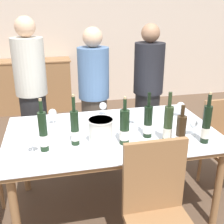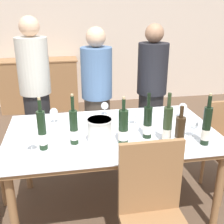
# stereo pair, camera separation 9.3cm
# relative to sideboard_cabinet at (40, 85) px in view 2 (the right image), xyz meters

# --- Properties ---
(ground_plane) EXTENTS (12.00, 12.00, 0.00)m
(ground_plane) POSITION_rel_sideboard_cabinet_xyz_m (0.79, -2.82, -0.45)
(ground_plane) COLOR brown
(back_wall) EXTENTS (8.00, 0.10, 2.80)m
(back_wall) POSITION_rel_sideboard_cabinet_xyz_m (0.79, 0.29, 0.95)
(back_wall) COLOR beige
(back_wall) RESTS_ON ground_plane
(sideboard_cabinet) EXTENTS (1.35, 0.46, 0.90)m
(sideboard_cabinet) POSITION_rel_sideboard_cabinet_xyz_m (0.00, 0.00, 0.00)
(sideboard_cabinet) COLOR #996B42
(sideboard_cabinet) RESTS_ON ground_plane
(dining_table) EXTENTS (1.76, 1.06, 0.76)m
(dining_table) POSITION_rel_sideboard_cabinet_xyz_m (0.79, -2.82, 0.25)
(dining_table) COLOR #996B42
(dining_table) RESTS_ON ground_plane
(ice_bucket) EXTENTS (0.20, 0.20, 0.20)m
(ice_bucket) POSITION_rel_sideboard_cabinet_xyz_m (0.66, -3.00, 0.42)
(ice_bucket) COLOR white
(ice_bucket) RESTS_ON dining_table
(wine_bottle_0) EXTENTS (0.07, 0.07, 0.34)m
(wine_bottle_0) POSITION_rel_sideboard_cabinet_xyz_m (1.21, -3.21, 0.44)
(wine_bottle_0) COLOR #332314
(wine_bottle_0) RESTS_ON dining_table
(wine_bottle_1) EXTENTS (0.06, 0.06, 0.41)m
(wine_bottle_1) POSITION_rel_sideboard_cabinet_xyz_m (1.45, -3.16, 0.46)
(wine_bottle_1) COLOR black
(wine_bottle_1) RESTS_ON dining_table
(wine_bottle_2) EXTENTS (0.06, 0.06, 0.40)m
(wine_bottle_2) POSITION_rel_sideboard_cabinet_xyz_m (0.46, -2.97, 0.45)
(wine_bottle_2) COLOR black
(wine_bottle_2) RESTS_ON dining_table
(wine_bottle_3) EXTENTS (0.07, 0.07, 0.41)m
(wine_bottle_3) POSITION_rel_sideboard_cabinet_xyz_m (1.17, -3.10, 0.45)
(wine_bottle_3) COLOR #28381E
(wine_bottle_3) RESTS_ON dining_table
(wine_bottle_4) EXTENTS (0.07, 0.07, 0.37)m
(wine_bottle_4) POSITION_rel_sideboard_cabinet_xyz_m (1.05, -2.97, 0.44)
(wine_bottle_4) COLOR black
(wine_bottle_4) RESTS_ON dining_table
(wine_bottle_5) EXTENTS (0.06, 0.06, 0.40)m
(wine_bottle_5) POSITION_rel_sideboard_cabinet_xyz_m (0.23, -3.02, 0.46)
(wine_bottle_5) COLOR black
(wine_bottle_5) RESTS_ON dining_table
(wine_bottle_6) EXTENTS (0.08, 0.08, 0.38)m
(wine_bottle_6) POSITION_rel_sideboard_cabinet_xyz_m (0.83, -3.05, 0.44)
(wine_bottle_6) COLOR black
(wine_bottle_6) RESTS_ON dining_table
(wine_glass_0) EXTENTS (0.08, 0.08, 0.14)m
(wine_glass_0) POSITION_rel_sideboard_cabinet_xyz_m (0.15, -3.04, 0.41)
(wine_glass_0) COLOR white
(wine_glass_0) RESTS_ON dining_table
(wine_glass_1) EXTENTS (0.07, 0.07, 0.14)m
(wine_glass_1) POSITION_rel_sideboard_cabinet_xyz_m (1.41, -3.03, 0.41)
(wine_glass_1) COLOR white
(wine_glass_1) RESTS_ON dining_table
(wine_glass_2) EXTENTS (0.08, 0.08, 0.15)m
(wine_glass_2) POSITION_rel_sideboard_cabinet_xyz_m (1.50, -2.63, 0.42)
(wine_glass_2) COLOR white
(wine_glass_2) RESTS_ON dining_table
(wine_glass_3) EXTENTS (0.07, 0.07, 0.13)m
(wine_glass_3) POSITION_rel_sideboard_cabinet_xyz_m (0.79, -2.42, 0.40)
(wine_glass_3) COLOR white
(wine_glass_3) RESTS_ON dining_table
(wine_glass_4) EXTENTS (0.07, 0.07, 0.14)m
(wine_glass_4) POSITION_rel_sideboard_cabinet_xyz_m (1.01, -2.70, 0.41)
(wine_glass_4) COLOR white
(wine_glass_4) RESTS_ON dining_table
(wine_glass_5) EXTENTS (0.07, 0.07, 0.15)m
(wine_glass_5) POSITION_rel_sideboard_cabinet_xyz_m (0.31, -2.55, 0.42)
(wine_glass_5) COLOR white
(wine_glass_5) RESTS_ON dining_table
(chair_near_front) EXTENTS (0.42, 0.42, 0.98)m
(chair_near_front) POSITION_rel_sideboard_cabinet_xyz_m (0.92, -3.57, 0.10)
(chair_near_front) COLOR #996B42
(chair_near_front) RESTS_ON ground_plane
(person_host) EXTENTS (0.33, 0.33, 1.67)m
(person_host) POSITION_rel_sideboard_cabinet_xyz_m (0.11, -1.93, 0.39)
(person_host) COLOR #262628
(person_host) RESTS_ON ground_plane
(person_guest_left) EXTENTS (0.33, 0.33, 1.57)m
(person_guest_left) POSITION_rel_sideboard_cabinet_xyz_m (0.76, -2.05, 0.33)
(person_guest_left) COLOR #51473D
(person_guest_left) RESTS_ON ground_plane
(person_guest_right) EXTENTS (0.33, 0.33, 1.59)m
(person_guest_right) POSITION_rel_sideboard_cabinet_xyz_m (1.38, -2.03, 0.35)
(person_guest_right) COLOR #262628
(person_guest_right) RESTS_ON ground_plane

